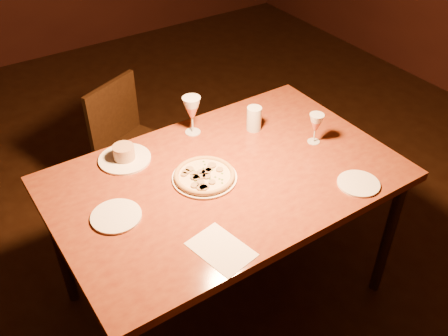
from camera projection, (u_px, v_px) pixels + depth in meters
floor at (215, 291)px, 2.79m from camera, size 7.00×7.00×0.00m
dining_table at (226, 187)px, 2.32m from camera, size 1.58×1.02×0.84m
chair_far at (132, 142)px, 3.10m from camera, size 0.55×0.55×0.85m
pizza_plate at (205, 176)px, 2.24m from camera, size 0.29×0.29×0.03m
ramekin_saucer at (124, 156)px, 2.35m from camera, size 0.25×0.25×0.08m
wine_glass_far at (192, 115)px, 2.48m from camera, size 0.09×0.09×0.20m
wine_glass_right at (315, 128)px, 2.43m from camera, size 0.07×0.07×0.16m
water_tumbler at (254, 119)px, 2.53m from camera, size 0.08×0.08×0.13m
side_plate_left at (116, 216)px, 2.05m from camera, size 0.21×0.21×0.01m
side_plate_near at (358, 184)px, 2.22m from camera, size 0.19×0.19×0.01m
menu_card at (221, 249)px, 1.91m from camera, size 0.21×0.27×0.00m
pendant_light at (226, 12)px, 1.80m from camera, size 0.12×0.12×0.12m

